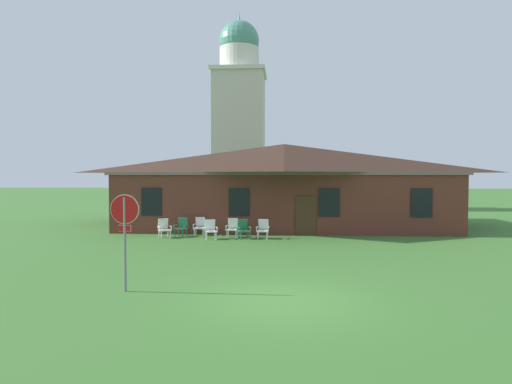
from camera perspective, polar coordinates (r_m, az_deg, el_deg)
ground_plane at (r=11.48m, az=3.46°, el=-13.87°), size 200.00×200.00×0.00m
brick_building at (r=28.33m, az=3.66°, el=1.07°), size 19.80×10.40×5.19m
dome_tower at (r=43.59m, az=-2.17°, el=9.44°), size 5.18×5.18×19.07m
stop_sign at (r=12.49m, az=-16.64°, el=-3.84°), size 0.81×0.07×2.66m
lawn_chair_by_porch at (r=23.04m, az=-11.83°, el=-4.56°), size 0.83×0.86×0.96m
lawn_chair_near_door at (r=23.44m, az=-9.62°, el=-4.43°), size 0.73×0.77×0.96m
lawn_chair_left_end at (r=23.63m, az=-7.29°, el=-4.36°), size 0.65×0.67×0.96m
lawn_chair_middle at (r=22.18m, az=-5.92°, el=-4.78°), size 0.75×0.80×0.96m
lawn_chair_right_end at (r=22.78m, az=-3.08°, el=-4.59°), size 0.65×0.68×0.96m
lawn_chair_far_side at (r=22.21m, az=-1.65°, el=-4.76°), size 0.78×0.82×0.96m
lawn_chair_under_eave at (r=22.23m, az=0.92°, el=-4.76°), size 0.67×0.70×0.96m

